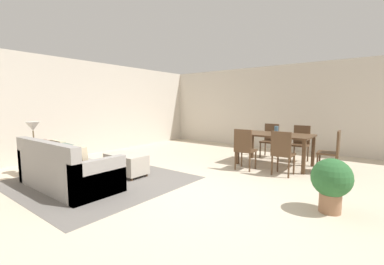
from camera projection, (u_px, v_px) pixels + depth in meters
ground_plane at (193, 192)px, 4.22m from camera, size 10.80×10.80×0.00m
wall_back at (288, 108)px, 8.01m from camera, size 9.00×0.12×2.70m
wall_left at (78, 108)px, 7.19m from camera, size 0.12×11.00×2.70m
area_rug at (100, 180)px, 4.88m from camera, size 3.00×2.80×0.01m
couch at (66, 171)px, 4.44m from camera, size 2.00×0.92×0.86m
ottoman_table at (126, 163)px, 5.21m from camera, size 0.91×0.48×0.44m
side_table at (35, 153)px, 5.21m from camera, size 0.40×0.40×0.58m
table_lamp at (33, 127)px, 5.15m from camera, size 0.26×0.26×0.53m
dining_table at (275, 137)px, 6.03m from camera, size 1.65×0.97×0.76m
dining_chair_near_left at (244, 147)px, 5.59m from camera, size 0.41×0.41×0.92m
dining_chair_near_right at (282, 151)px, 5.14m from camera, size 0.40×0.40×0.92m
dining_chair_far_left at (270, 138)px, 7.02m from camera, size 0.41×0.41×0.92m
dining_chair_far_right at (301, 141)px, 6.46m from camera, size 0.41×0.41×0.92m
dining_chair_head_east at (333, 149)px, 5.30m from camera, size 0.42×0.42×0.92m
vase_centerpiece at (276, 130)px, 5.99m from camera, size 0.09×0.09×0.19m
potted_plant at (331, 181)px, 3.39m from camera, size 0.52×0.52×0.74m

